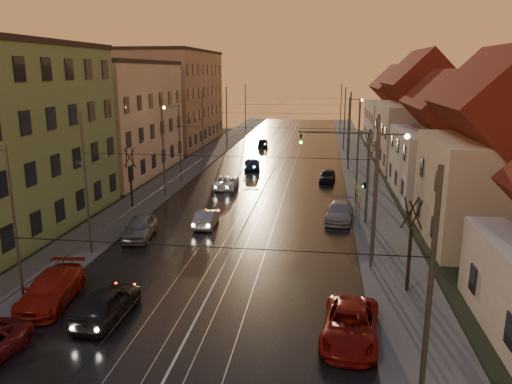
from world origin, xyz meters
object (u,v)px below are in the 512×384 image
at_px(street_lamp_0, 7,210).
at_px(driving_car_3, 252,164).
at_px(street_lamp_3, 351,122).
at_px(driving_car_1, 207,218).
at_px(parked_right_1, 340,212).
at_px(street_lamp_1, 382,184).
at_px(street_lamp_2, 177,136).
at_px(parked_right_2, 327,176).
at_px(driving_car_0, 107,303).
at_px(traffic_light_mast, 355,164).
at_px(driving_car_4, 263,142).
at_px(driving_car_2, 226,182).
at_px(parked_right_0, 350,325).
at_px(parked_left_2, 51,289).
at_px(parked_left_3, 140,227).

relative_size(street_lamp_0, driving_car_3, 1.79).
xyz_separation_m(street_lamp_0, street_lamp_3, (18.21, 44.00, 0.00)).
distance_m(driving_car_1, parked_right_1, 10.25).
xyz_separation_m(street_lamp_1, street_lamp_3, (0.00, 36.00, 0.00)).
xyz_separation_m(street_lamp_2, parked_right_2, (15.30, 2.51, -4.24)).
distance_m(street_lamp_0, driving_car_0, 6.48).
xyz_separation_m(traffic_light_mast, parked_right_1, (-0.93, 0.64, -3.90)).
distance_m(street_lamp_2, driving_car_4, 27.05).
height_order(street_lamp_2, street_lamp_3, same).
bearing_deg(driving_car_2, driving_car_3, -97.10).
relative_size(driving_car_2, driving_car_4, 1.24).
relative_size(street_lamp_2, parked_right_1, 1.66).
bearing_deg(street_lamp_1, traffic_light_mast, 97.91).
distance_m(parked_right_0, parked_right_1, 17.84).
relative_size(traffic_light_mast, parked_left_2, 1.38).
height_order(street_lamp_2, parked_left_2, street_lamp_2).
bearing_deg(street_lamp_2, street_lamp_1, -47.68).
bearing_deg(traffic_light_mast, parked_right_2, 97.05).
relative_size(driving_car_1, parked_right_1, 0.82).
relative_size(street_lamp_2, traffic_light_mast, 1.11).
bearing_deg(street_lamp_2, driving_car_4, 77.80).
bearing_deg(parked_left_3, parked_left_2, -101.25).
relative_size(street_lamp_3, traffic_light_mast, 1.11).
relative_size(street_lamp_3, driving_car_4, 2.13).
bearing_deg(parked_right_1, parked_left_2, -125.66).
bearing_deg(parked_right_1, driving_car_2, 145.33).
relative_size(driving_car_1, parked_right_2, 1.04).
xyz_separation_m(street_lamp_3, parked_right_0, (-2.08, -45.20, -4.18)).
height_order(driving_car_0, parked_left_3, driving_car_0).
relative_size(parked_right_1, parked_right_2, 1.27).
distance_m(driving_car_1, parked_right_2, 18.96).
bearing_deg(parked_left_3, street_lamp_2, 90.83).
bearing_deg(traffic_light_mast, driving_car_4, 106.73).
bearing_deg(parked_right_0, driving_car_4, 106.36).
bearing_deg(driving_car_2, parked_left_2, 80.67).
distance_m(driving_car_0, parked_right_2, 32.90).
distance_m(street_lamp_1, parked_right_2, 23.09).
relative_size(driving_car_1, driving_car_2, 0.85).
distance_m(street_lamp_1, traffic_light_mast, 8.08).
bearing_deg(street_lamp_1, driving_car_1, 153.96).
bearing_deg(driving_car_3, parked_left_2, 75.57).
height_order(street_lamp_2, driving_car_2, street_lamp_2).
bearing_deg(parked_left_3, street_lamp_0, -109.29).
xyz_separation_m(street_lamp_1, driving_car_1, (-11.88, 5.81, -4.24)).
bearing_deg(parked_left_2, parked_right_1, 40.74).
xyz_separation_m(traffic_light_mast, parked_right_0, (-0.97, -17.20, -3.89)).
height_order(street_lamp_1, parked_left_3, street_lamp_1).
bearing_deg(street_lamp_2, driving_car_2, -20.37).
xyz_separation_m(traffic_light_mast, driving_car_1, (-10.77, -2.19, -3.95)).
height_order(driving_car_1, parked_right_0, parked_right_0).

